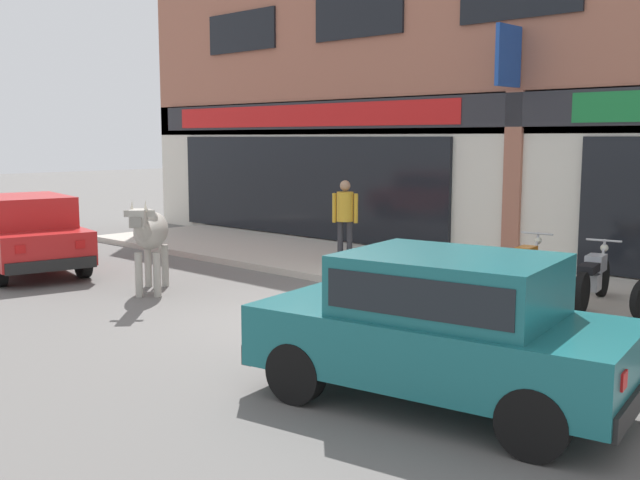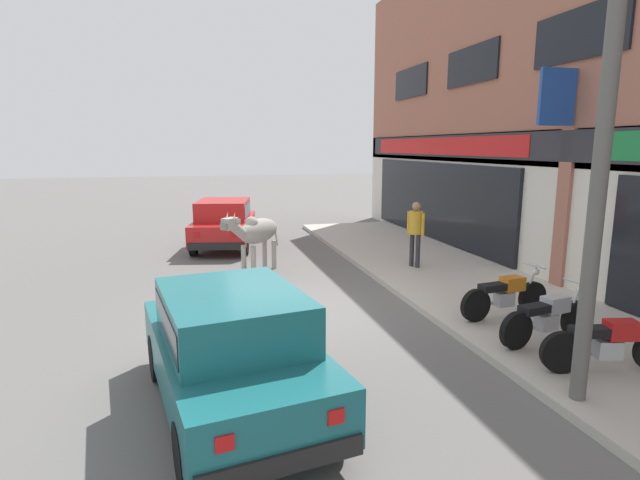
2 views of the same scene
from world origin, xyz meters
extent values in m
plane|color=#605E5B|center=(0.00, 0.00, 0.00)|extent=(90.00, 90.00, 0.00)
cube|color=#B7AFA3|center=(0.00, 3.95, 0.06)|extent=(19.00, 3.50, 0.13)
cube|color=#9E604C|center=(0.00, 5.98, 5.64)|extent=(23.00, 0.55, 6.07)
cube|color=silver|center=(0.00, 5.98, 1.70)|extent=(23.00, 0.55, 3.40)
cube|color=#28282D|center=(0.00, 5.66, 3.05)|extent=(22.08, 0.08, 0.64)
cube|color=black|center=(-5.75, 5.65, 1.35)|extent=(8.74, 0.10, 2.40)
cube|color=red|center=(-5.75, 5.63, 3.05)|extent=(9.20, 0.05, 0.52)
cube|color=#9E604C|center=(0.00, 5.68, 1.70)|extent=(0.36, 0.12, 3.40)
cube|color=black|center=(-7.82, 5.67, 5.21)|extent=(2.50, 0.06, 1.00)
cube|color=black|center=(-3.91, 5.67, 5.21)|extent=(2.50, 0.06, 1.00)
cube|color=black|center=(0.00, 5.67, 5.21)|extent=(2.50, 0.06, 1.00)
cube|color=#1E479E|center=(0.06, 5.25, 4.00)|extent=(0.08, 0.80, 1.10)
ellipsoid|color=#9E998E|center=(-3.24, -0.27, 1.02)|extent=(1.38, 1.34, 0.60)
sphere|color=#9E998E|center=(-3.03, -0.46, 1.25)|extent=(0.32, 0.32, 0.32)
cylinder|color=#9E998E|center=(-2.82, -0.46, 0.36)|extent=(0.12, 0.12, 0.72)
cylinder|color=#9E998E|center=(-3.02, -0.67, 0.36)|extent=(0.12, 0.12, 0.72)
cylinder|color=#9E998E|center=(-3.46, 0.13, 0.36)|extent=(0.12, 0.12, 0.72)
cylinder|color=#9E998E|center=(-3.65, -0.07, 0.36)|extent=(0.12, 0.12, 0.72)
cylinder|color=#9E998E|center=(-2.64, -0.83, 1.17)|extent=(0.50, 0.49, 0.43)
cube|color=#9E998E|center=(-2.45, -1.01, 1.34)|extent=(0.41, 0.41, 0.26)
cube|color=slate|center=(-2.32, -1.13, 1.30)|extent=(0.21, 0.21, 0.14)
cone|color=beige|center=(-2.41, -0.91, 1.52)|extent=(0.12, 0.12, 0.19)
cone|color=beige|center=(-2.55, -1.05, 1.52)|extent=(0.12, 0.12, 0.19)
cube|color=#9E998E|center=(-2.40, -0.84, 1.40)|extent=(0.13, 0.13, 0.10)
cube|color=#9E998E|center=(-2.62, -1.07, 1.40)|extent=(0.13, 0.13, 0.10)
cylinder|color=#9E998E|center=(-3.78, 0.24, 0.80)|extent=(0.15, 0.14, 0.60)
cylinder|color=black|center=(2.21, -2.33, 0.30)|extent=(0.62, 0.28, 0.60)
cylinder|color=black|center=(1.97, -0.91, 0.30)|extent=(0.62, 0.28, 0.60)
cylinder|color=black|center=(4.48, -1.95, 0.30)|extent=(0.62, 0.28, 0.60)
cylinder|color=black|center=(4.24, -0.53, 0.30)|extent=(0.62, 0.28, 0.60)
cube|color=#196066|center=(3.23, -1.43, 0.60)|extent=(3.72, 2.17, 0.60)
cube|color=#196066|center=(3.33, -1.41, 1.18)|extent=(2.11, 1.74, 0.56)
cube|color=black|center=(3.33, -1.41, 1.18)|extent=(1.97, 1.73, 0.35)
cube|color=black|center=(1.52, -1.72, 0.38)|extent=(0.37, 1.52, 0.20)
cube|color=black|center=(4.93, -1.14, 0.38)|extent=(0.37, 1.52, 0.20)
sphere|color=silver|center=(1.57, -2.20, 0.68)|extent=(0.14, 0.14, 0.14)
sphere|color=silver|center=(1.41, -1.25, 0.68)|extent=(0.14, 0.14, 0.14)
cube|color=red|center=(5.04, -1.63, 0.70)|extent=(0.06, 0.16, 0.14)
cube|color=red|center=(4.87, -0.65, 0.70)|extent=(0.06, 0.16, 0.14)
cylinder|color=black|center=(-7.75, -1.38, 0.30)|extent=(0.62, 0.29, 0.60)
cylinder|color=black|center=(-7.47, 0.03, 0.30)|extent=(0.62, 0.29, 0.60)
cylinder|color=black|center=(-5.50, -1.83, 0.30)|extent=(0.62, 0.29, 0.60)
cylinder|color=black|center=(-5.22, -0.42, 0.30)|extent=(0.62, 0.29, 0.60)
cube|color=red|center=(-6.48, -0.90, 0.60)|extent=(3.75, 2.26, 0.60)
cube|color=red|center=(-6.39, -0.92, 1.18)|extent=(2.15, 1.79, 0.56)
cube|color=black|center=(-6.39, -0.92, 1.18)|extent=(2.00, 1.78, 0.35)
cube|color=black|center=(-8.18, -0.56, 0.38)|extent=(0.42, 1.51, 0.20)
cube|color=black|center=(-4.79, -1.24, 0.38)|extent=(0.42, 1.51, 0.20)
sphere|color=silver|center=(-8.30, -1.03, 0.68)|extent=(0.14, 0.14, 0.14)
sphere|color=silver|center=(-8.12, -0.08, 0.68)|extent=(0.14, 0.14, 0.14)
cube|color=red|center=(-4.86, -1.73, 0.70)|extent=(0.06, 0.16, 0.14)
cube|color=red|center=(-4.67, -0.76, 0.70)|extent=(0.06, 0.16, 0.14)
cylinder|color=black|center=(1.42, 3.99, 0.41)|extent=(0.18, 0.57, 0.56)
cylinder|color=black|center=(1.59, 2.75, 0.41)|extent=(0.18, 0.57, 0.56)
cube|color=#B2B5BA|center=(1.51, 3.35, 0.45)|extent=(0.24, 0.35, 0.24)
cube|color=orange|center=(1.48, 3.51, 0.71)|extent=(0.29, 0.43, 0.24)
cube|color=black|center=(1.54, 3.11, 0.69)|extent=(0.29, 0.55, 0.12)
cylinder|color=#B2B5BA|center=(1.42, 3.93, 0.71)|extent=(0.08, 0.27, 0.59)
cylinder|color=#B2B5BA|center=(1.42, 3.97, 0.99)|extent=(0.52, 0.11, 0.03)
sphere|color=silver|center=(1.41, 4.03, 0.87)|extent=(0.12, 0.12, 0.12)
cylinder|color=#B2B5BA|center=(1.45, 2.98, 0.37)|extent=(0.13, 0.48, 0.06)
cylinder|color=black|center=(2.55, 3.92, 0.41)|extent=(0.20, 0.57, 0.56)
cylinder|color=black|center=(2.78, 2.69, 0.41)|extent=(0.20, 0.57, 0.56)
cube|color=#B2B5BA|center=(2.67, 3.28, 0.45)|extent=(0.26, 0.35, 0.24)
cube|color=#A8AAB2|center=(2.64, 3.44, 0.71)|extent=(0.31, 0.44, 0.24)
cube|color=black|center=(2.71, 3.05, 0.69)|extent=(0.31, 0.55, 0.12)
cylinder|color=#B2B5BA|center=(2.56, 3.86, 0.71)|extent=(0.09, 0.27, 0.59)
cylinder|color=#B2B5BA|center=(2.55, 3.90, 0.99)|extent=(0.52, 0.13, 0.03)
sphere|color=silver|center=(2.54, 3.96, 0.87)|extent=(0.12, 0.12, 0.12)
cylinder|color=#B2B5BA|center=(2.63, 2.91, 0.37)|extent=(0.15, 0.48, 0.06)
cylinder|color=black|center=(3.61, 2.78, 0.41)|extent=(0.22, 0.57, 0.56)
cube|color=#B2B5BA|center=(3.74, 3.37, 0.45)|extent=(0.26, 0.36, 0.24)
cube|color=red|center=(3.77, 3.53, 0.71)|extent=(0.32, 0.44, 0.24)
cube|color=black|center=(3.68, 3.14, 0.69)|extent=(0.33, 0.55, 0.12)
cylinder|color=#B2B5BA|center=(3.55, 3.04, 0.37)|extent=(0.16, 0.48, 0.06)
cylinder|color=#2D2D33|center=(-2.35, 3.39, 0.54)|extent=(0.11, 0.11, 0.82)
cylinder|color=#2D2D33|center=(-2.19, 3.47, 0.54)|extent=(0.11, 0.11, 0.82)
cylinder|color=gold|center=(-2.27, 3.43, 1.23)|extent=(0.32, 0.32, 0.56)
cylinder|color=gold|center=(-2.45, 3.33, 1.20)|extent=(0.08, 0.08, 0.56)
cylinder|color=gold|center=(-2.08, 3.53, 1.20)|extent=(0.08, 0.08, 0.56)
sphere|color=tan|center=(-2.27, 3.43, 1.63)|extent=(0.20, 0.20, 0.20)
cylinder|color=#595651|center=(4.23, 2.50, 2.84)|extent=(0.18, 0.18, 5.43)
camera|label=1|loc=(7.13, -7.19, 2.53)|focal=42.00mm
camera|label=2|loc=(8.74, -1.78, 3.04)|focal=28.00mm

